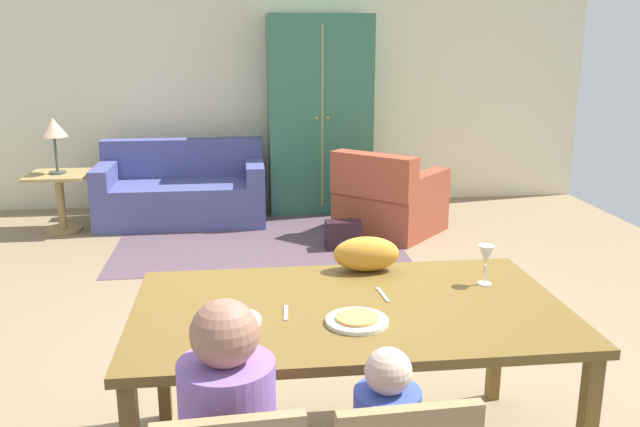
{
  "coord_description": "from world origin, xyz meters",
  "views": [
    {
      "loc": [
        -0.46,
        -3.9,
        1.86
      ],
      "look_at": [
        -0.01,
        -0.1,
        0.85
      ],
      "focal_mm": 37.59,
      "sensor_mm": 36.0,
      "label": 1
    }
  ],
  "objects_px": {
    "wine_glass": "(486,257)",
    "side_table": "(60,194)",
    "plate_near_child": "(357,321)",
    "handbag": "(343,235)",
    "couch": "(182,192)",
    "armoire": "(319,115)",
    "armchair": "(388,201)",
    "dining_table": "(349,320)",
    "plate_near_man": "(230,321)",
    "table_lamp": "(53,129)",
    "cat": "(366,254)"
  },
  "relations": [
    {
      "from": "plate_near_child",
      "to": "cat",
      "type": "relative_size",
      "value": 0.78
    },
    {
      "from": "wine_glass",
      "to": "table_lamp",
      "type": "height_order",
      "value": "table_lamp"
    },
    {
      "from": "wine_glass",
      "to": "cat",
      "type": "xyz_separation_m",
      "value": [
        -0.51,
        0.25,
        -0.05
      ]
    },
    {
      "from": "side_table",
      "to": "handbag",
      "type": "bearing_deg",
      "value": -18.6
    },
    {
      "from": "wine_glass",
      "to": "armchair",
      "type": "distance_m",
      "value": 3.48
    },
    {
      "from": "plate_near_man",
      "to": "couch",
      "type": "distance_m",
      "value": 4.48
    },
    {
      "from": "plate_near_man",
      "to": "armoire",
      "type": "height_order",
      "value": "armoire"
    },
    {
      "from": "dining_table",
      "to": "side_table",
      "type": "relative_size",
      "value": 3.14
    },
    {
      "from": "wine_glass",
      "to": "side_table",
      "type": "xyz_separation_m",
      "value": [
        -2.87,
        3.86,
        -0.52
      ]
    },
    {
      "from": "dining_table",
      "to": "armoire",
      "type": "bearing_deg",
      "value": 84.89
    },
    {
      "from": "armoire",
      "to": "handbag",
      "type": "height_order",
      "value": "armoire"
    },
    {
      "from": "plate_near_child",
      "to": "handbag",
      "type": "height_order",
      "value": "plate_near_child"
    },
    {
      "from": "armoire",
      "to": "plate_near_man",
      "type": "bearing_deg",
      "value": -100.9
    },
    {
      "from": "plate_near_child",
      "to": "wine_glass",
      "type": "height_order",
      "value": "wine_glass"
    },
    {
      "from": "couch",
      "to": "armchair",
      "type": "bearing_deg",
      "value": -18.98
    },
    {
      "from": "armchair",
      "to": "handbag",
      "type": "relative_size",
      "value": 3.78
    },
    {
      "from": "plate_near_man",
      "to": "wine_glass",
      "type": "xyz_separation_m",
      "value": [
        1.16,
        0.3,
        0.12
      ]
    },
    {
      "from": "armoire",
      "to": "plate_near_child",
      "type": "bearing_deg",
      "value": -94.92
    },
    {
      "from": "dining_table",
      "to": "handbag",
      "type": "distance_m",
      "value": 3.23
    },
    {
      "from": "plate_near_man",
      "to": "table_lamp",
      "type": "height_order",
      "value": "table_lamp"
    },
    {
      "from": "couch",
      "to": "armoire",
      "type": "distance_m",
      "value": 1.68
    },
    {
      "from": "plate_near_child",
      "to": "armchair",
      "type": "relative_size",
      "value": 0.21
    },
    {
      "from": "dining_table",
      "to": "table_lamp",
      "type": "height_order",
      "value": "table_lamp"
    },
    {
      "from": "cat",
      "to": "table_lamp",
      "type": "distance_m",
      "value": 4.32
    },
    {
      "from": "dining_table",
      "to": "armchair",
      "type": "height_order",
      "value": "armchair"
    },
    {
      "from": "cat",
      "to": "side_table",
      "type": "relative_size",
      "value": 0.55
    },
    {
      "from": "armchair",
      "to": "table_lamp",
      "type": "bearing_deg",
      "value": 172.15
    },
    {
      "from": "dining_table",
      "to": "armchair",
      "type": "xyz_separation_m",
      "value": [
        0.97,
        3.6,
        -0.38
      ]
    },
    {
      "from": "plate_near_man",
      "to": "wine_glass",
      "type": "bearing_deg",
      "value": 14.53
    },
    {
      "from": "dining_table",
      "to": "cat",
      "type": "distance_m",
      "value": 0.48
    },
    {
      "from": "wine_glass",
      "to": "cat",
      "type": "height_order",
      "value": "wine_glass"
    },
    {
      "from": "handbag",
      "to": "table_lamp",
      "type": "bearing_deg",
      "value": 161.4
    },
    {
      "from": "handbag",
      "to": "couch",
      "type": "bearing_deg",
      "value": 142.61
    },
    {
      "from": "wine_glass",
      "to": "table_lamp",
      "type": "bearing_deg",
      "value": 126.64
    },
    {
      "from": "wine_glass",
      "to": "couch",
      "type": "bearing_deg",
      "value": 112.58
    },
    {
      "from": "armoire",
      "to": "couch",
      "type": "bearing_deg",
      "value": -167.24
    },
    {
      "from": "armchair",
      "to": "cat",
      "type": "bearing_deg",
      "value": -104.5
    },
    {
      "from": "dining_table",
      "to": "armoire",
      "type": "height_order",
      "value": "armoire"
    },
    {
      "from": "plate_near_man",
      "to": "wine_glass",
      "type": "height_order",
      "value": "wine_glass"
    },
    {
      "from": "couch",
      "to": "wine_glass",
      "type": "bearing_deg",
      "value": -67.42
    },
    {
      "from": "wine_glass",
      "to": "couch",
      "type": "distance_m",
      "value": 4.5
    },
    {
      "from": "couch",
      "to": "armoire",
      "type": "xyz_separation_m",
      "value": [
        1.47,
        0.33,
        0.75
      ]
    },
    {
      "from": "table_lamp",
      "to": "handbag",
      "type": "bearing_deg",
      "value": -18.6
    },
    {
      "from": "couch",
      "to": "table_lamp",
      "type": "distance_m",
      "value": 1.38
    },
    {
      "from": "plate_near_child",
      "to": "handbag",
      "type": "bearing_deg",
      "value": 82.15
    },
    {
      "from": "plate_near_child",
      "to": "handbag",
      "type": "distance_m",
      "value": 3.41
    },
    {
      "from": "dining_table",
      "to": "couch",
      "type": "xyz_separation_m",
      "value": [
        -1.06,
        4.3,
        -0.39
      ]
    },
    {
      "from": "plate_near_man",
      "to": "armoire",
      "type": "distance_m",
      "value": 4.85
    },
    {
      "from": "dining_table",
      "to": "plate_near_child",
      "type": "xyz_separation_m",
      "value": [
        -0.0,
        -0.18,
        0.07
      ]
    },
    {
      "from": "dining_table",
      "to": "couch",
      "type": "distance_m",
      "value": 4.45
    }
  ]
}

